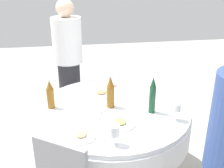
{
  "coord_description": "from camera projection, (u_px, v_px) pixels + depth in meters",
  "views": [
    {
      "loc": [
        2.1,
        -0.34,
        1.88
      ],
      "look_at": [
        0.0,
        0.0,
        0.97
      ],
      "focal_mm": 43.36,
      "sensor_mm": 36.0,
      "label": 1
    }
  ],
  "objects": [
    {
      "name": "dining_table",
      "position": [
        112.0,
        122.0,
        2.46
      ],
      "size": [
        1.39,
        1.39,
        0.74
      ],
      "color": "white",
      "rests_on": "ground_plane"
    },
    {
      "name": "bottle_amber_front",
      "position": [
        50.0,
        95.0,
        2.36
      ],
      "size": [
        0.07,
        0.07,
        0.27
      ],
      "color": "#8C5619",
      "rests_on": "dining_table"
    },
    {
      "name": "bottle_dark_green_north",
      "position": [
        152.0,
        96.0,
        2.27
      ],
      "size": [
        0.06,
        0.06,
        0.33
      ],
      "color": "#194728",
      "rests_on": "dining_table"
    },
    {
      "name": "bottle_amber_far",
      "position": [
        110.0,
        93.0,
        2.36
      ],
      "size": [
        0.07,
        0.07,
        0.3
      ],
      "color": "#8C5619",
      "rests_on": "dining_table"
    },
    {
      "name": "wine_glass_outer",
      "position": [
        115.0,
        132.0,
        1.86
      ],
      "size": [
        0.07,
        0.07,
        0.15
      ],
      "color": "white",
      "rests_on": "dining_table"
    },
    {
      "name": "wine_glass_east",
      "position": [
        110.0,
        77.0,
        2.83
      ],
      "size": [
        0.07,
        0.07,
        0.13
      ],
      "color": "white",
      "rests_on": "dining_table"
    },
    {
      "name": "wine_glass_inner",
      "position": [
        176.0,
        108.0,
        2.16
      ],
      "size": [
        0.08,
        0.08,
        0.15
      ],
      "color": "white",
      "rests_on": "dining_table"
    },
    {
      "name": "plate_mid",
      "position": [
        120.0,
        123.0,
        2.14
      ],
      "size": [
        0.25,
        0.25,
        0.04
      ],
      "color": "white",
      "rests_on": "dining_table"
    },
    {
      "name": "plate_south",
      "position": [
        101.0,
        93.0,
        2.65
      ],
      "size": [
        0.25,
        0.25,
        0.04
      ],
      "color": "white",
      "rests_on": "dining_table"
    },
    {
      "name": "plate_right",
      "position": [
        81.0,
        135.0,
        1.98
      ],
      "size": [
        0.23,
        0.23,
        0.04
      ],
      "color": "white",
      "rests_on": "dining_table"
    },
    {
      "name": "knife_north",
      "position": [
        69.0,
        110.0,
        2.36
      ],
      "size": [
        0.17,
        0.09,
        0.0
      ],
      "primitive_type": "cube",
      "rotation": [
        0.0,
        0.0,
        5.85
      ],
      "color": "silver",
      "rests_on": "dining_table"
    },
    {
      "name": "knife_far",
      "position": [
        127.0,
        98.0,
        2.57
      ],
      "size": [
        0.18,
        0.03,
        0.0
      ],
      "primitive_type": "cube",
      "rotation": [
        0.0,
        0.0,
        6.2
      ],
      "color": "silver",
      "rests_on": "dining_table"
    },
    {
      "name": "knife_outer",
      "position": [
        160.0,
        101.0,
        2.52
      ],
      "size": [
        0.17,
        0.09,
        0.0
      ],
      "primitive_type": "cube",
      "rotation": [
        0.0,
        0.0,
        5.86
      ],
      "color": "silver",
      "rests_on": "dining_table"
    },
    {
      "name": "folded_napkin",
      "position": [
        90.0,
        114.0,
        2.27
      ],
      "size": [
        0.21,
        0.21,
        0.02
      ],
      "primitive_type": "cube",
      "rotation": [
        0.0,
        0.0,
        -0.19
      ],
      "color": "white",
      "rests_on": "dining_table"
    },
    {
      "name": "person_front",
      "position": [
        69.0,
        65.0,
        3.2
      ],
      "size": [
        0.34,
        0.34,
        1.59
      ],
      "rotation": [
        0.0,
        0.0,
        1.93
      ],
      "color": "#26262B",
      "rests_on": "ground_plane"
    }
  ]
}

